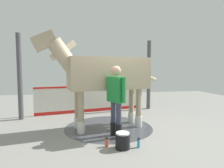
{
  "coord_description": "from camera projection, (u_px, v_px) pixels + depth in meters",
  "views": [
    {
      "loc": [
        1.04,
        5.03,
        1.69
      ],
      "look_at": [
        0.17,
        0.12,
        1.29
      ],
      "focal_mm": 30.37,
      "sensor_mm": 36.0,
      "label": 1
    }
  ],
  "objects": [
    {
      "name": "ground_plane",
      "position": [
        117.0,
        130.0,
        5.26
      ],
      "size": [
        16.0,
        16.0,
        0.02
      ],
      "primitive_type": "cube",
      "color": "gray"
    },
    {
      "name": "wet_patch",
      "position": [
        109.0,
        127.0,
        5.49
      ],
      "size": [
        2.53,
        2.53,
        0.0
      ],
      "primitive_type": "cylinder",
      "color": "#42444C",
      "rests_on": "ground"
    },
    {
      "name": "barrier_wall",
      "position": [
        90.0,
        100.0,
        7.46
      ],
      "size": [
        4.1,
        0.84,
        1.04
      ],
      "color": "silver",
      "rests_on": "ground"
    },
    {
      "name": "roof_post_near",
      "position": [
        20.0,
        77.0,
        6.26
      ],
      "size": [
        0.16,
        0.16,
        2.86
      ],
      "primitive_type": "cylinder",
      "color": "#4C4C51",
      "rests_on": "ground"
    },
    {
      "name": "roof_post_far",
      "position": [
        149.0,
        75.0,
        7.98
      ],
      "size": [
        0.16,
        0.16,
        2.86
      ],
      "primitive_type": "cylinder",
      "color": "#4C4C51",
      "rests_on": "ground"
    },
    {
      "name": "horse",
      "position": [
        105.0,
        75.0,
        5.33
      ],
      "size": [
        3.57,
        1.28,
        2.66
      ],
      "rotation": [
        0.0,
        0.0,
        0.18
      ],
      "color": "tan",
      "rests_on": "ground"
    },
    {
      "name": "handler",
      "position": [
        116.0,
        96.0,
        4.65
      ],
      "size": [
        0.41,
        0.65,
        1.77
      ],
      "rotation": [
        0.0,
        0.0,
        3.57
      ],
      "color": "black",
      "rests_on": "ground"
    },
    {
      "name": "wash_bucket",
      "position": [
        123.0,
        141.0,
        4.02
      ],
      "size": [
        0.31,
        0.31,
        0.35
      ],
      "color": "black",
      "rests_on": "ground"
    },
    {
      "name": "bottle_shampoo",
      "position": [
        139.0,
        143.0,
        4.08
      ],
      "size": [
        0.06,
        0.06,
        0.21
      ],
      "color": "#3399CC",
      "rests_on": "ground"
    },
    {
      "name": "bottle_spray",
      "position": [
        107.0,
        143.0,
        4.11
      ],
      "size": [
        0.08,
        0.08,
        0.2
      ],
      "color": "#CC5933",
      "rests_on": "ground"
    }
  ]
}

